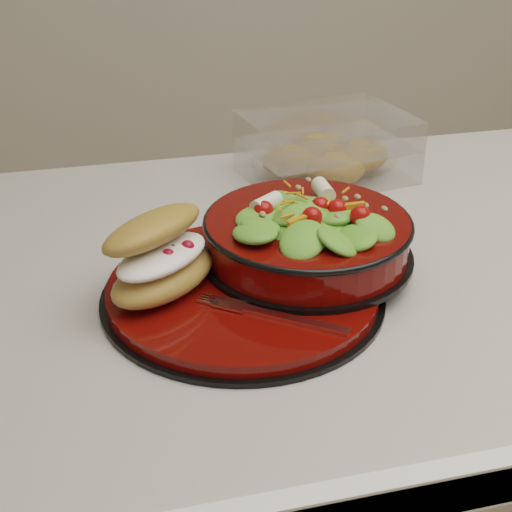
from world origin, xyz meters
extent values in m
cube|color=white|center=(0.00, 0.00, 0.43)|extent=(1.16, 0.66, 0.86)
cube|color=beige|center=(0.00, 0.00, 0.88)|extent=(1.24, 0.74, 0.04)
cylinder|color=black|center=(-0.27, -0.07, 0.90)|extent=(0.31, 0.31, 0.01)
cylinder|color=#500602|center=(-0.27, -0.07, 0.91)|extent=(0.30, 0.30, 0.01)
torus|color=black|center=(-0.26, -0.08, 0.92)|extent=(0.17, 0.17, 0.01)
cylinder|color=black|center=(-0.18, -0.03, 0.92)|extent=(0.25, 0.25, 0.01)
cylinder|color=#500602|center=(-0.18, -0.03, 0.95)|extent=(0.23, 0.23, 0.04)
torus|color=black|center=(-0.18, -0.03, 0.97)|extent=(0.24, 0.24, 0.01)
ellipsoid|color=#468826|center=(-0.18, -0.03, 0.97)|extent=(0.20, 0.20, 0.08)
sphere|color=#AE0A06|center=(-0.14, -0.03, 1.01)|extent=(0.02, 0.02, 0.02)
sphere|color=#AE0A06|center=(-0.17, 0.01, 1.01)|extent=(0.02, 0.02, 0.02)
sphere|color=#AE0A06|center=(-0.22, -0.01, 1.01)|extent=(0.02, 0.02, 0.02)
sphere|color=#AE0A06|center=(-0.22, -0.06, 1.01)|extent=(0.02, 0.02, 0.02)
sphere|color=#AE0A06|center=(-0.17, -0.08, 1.01)|extent=(0.02, 0.02, 0.02)
cylinder|color=silver|center=(-0.15, 0.01, 1.01)|extent=(0.04, 0.04, 0.02)
cylinder|color=silver|center=(-0.23, -0.01, 1.01)|extent=(0.04, 0.04, 0.02)
cube|color=orange|center=(-0.21, -0.07, 1.01)|extent=(0.03, 0.03, 0.01)
cube|color=orange|center=(-0.14, -0.04, 1.01)|extent=(0.03, 0.02, 0.01)
ellipsoid|color=#A87633|center=(-0.35, -0.07, 0.94)|extent=(0.15, 0.15, 0.04)
ellipsoid|color=white|center=(-0.35, -0.07, 0.96)|extent=(0.13, 0.13, 0.02)
ellipsoid|color=#A87633|center=(-0.35, -0.05, 0.99)|extent=(0.14, 0.14, 0.03)
sphere|color=#AA0C1F|center=(-0.38, -0.07, 0.97)|extent=(0.01, 0.01, 0.01)
sphere|color=#AA0C1F|center=(-0.35, -0.08, 0.97)|extent=(0.01, 0.01, 0.01)
sphere|color=#AA0C1F|center=(-0.33, -0.07, 0.97)|extent=(0.01, 0.01, 0.01)
sphere|color=#AA0C1F|center=(-0.36, -0.06, 0.97)|extent=(0.01, 0.01, 0.01)
sphere|color=#191947|center=(-0.36, -0.06, 0.97)|extent=(0.01, 0.01, 0.01)
sphere|color=#191947|center=(-0.34, -0.07, 0.97)|extent=(0.01, 0.01, 0.01)
sphere|color=#191947|center=(-0.35, -0.07, 0.97)|extent=(0.01, 0.01, 0.01)
cube|color=silver|center=(-0.24, -0.16, 0.92)|extent=(0.10, 0.08, 0.00)
cube|color=silver|center=(-0.29, -0.12, 0.92)|extent=(0.04, 0.04, 0.00)
cube|color=white|center=(-0.07, 0.24, 0.93)|extent=(0.26, 0.21, 0.05)
cube|color=white|center=(-0.07, 0.24, 0.97)|extent=(0.26, 0.21, 0.04)
ellipsoid|color=#A87633|center=(-0.12, 0.24, 0.93)|extent=(0.09, 0.08, 0.05)
ellipsoid|color=#A87633|center=(-0.01, 0.24, 0.93)|extent=(0.09, 0.08, 0.05)
ellipsoid|color=#A87633|center=(-0.07, 0.28, 0.93)|extent=(0.09, 0.08, 0.05)
ellipsoid|color=#A87633|center=(-0.07, 0.20, 0.93)|extent=(0.09, 0.08, 0.05)
camera|label=1|loc=(-0.41, -0.72, 1.32)|focal=50.00mm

